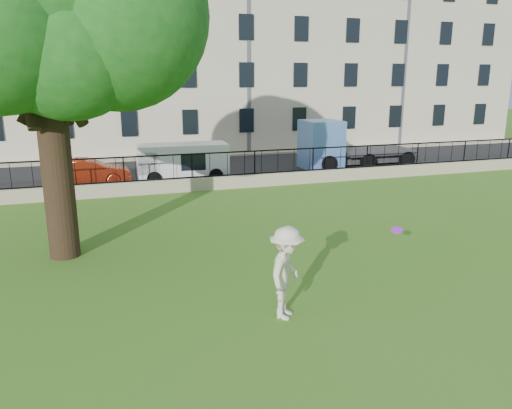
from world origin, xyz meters
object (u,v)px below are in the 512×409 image
object	(u,v)px
red_sedan	(89,172)
blue_truck	(356,143)
man	(286,273)
white_van	(183,162)
frisbee	(397,230)

from	to	relation	value
red_sedan	blue_truck	size ratio (longest dim) A/B	0.60
man	blue_truck	world-z (taller)	blue_truck
white_van	blue_truck	bearing A→B (deg)	7.62
man	frisbee	bearing A→B (deg)	-50.83
man	red_sedan	distance (m)	16.12
frisbee	red_sedan	world-z (taller)	frisbee
man	blue_truck	size ratio (longest dim) A/B	0.32
white_van	blue_truck	distance (m)	10.32
frisbee	blue_truck	size ratio (longest dim) A/B	0.04
frisbee	white_van	bearing A→B (deg)	98.67
white_van	blue_truck	xyz separation A→B (m)	(10.26, 1.00, 0.43)
frisbee	white_van	world-z (taller)	white_van
blue_truck	frisbee	bearing A→B (deg)	-116.41
frisbee	white_van	size ratio (longest dim) A/B	0.06
man	blue_truck	xyz separation A→B (m)	(10.68, 16.28, 0.33)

